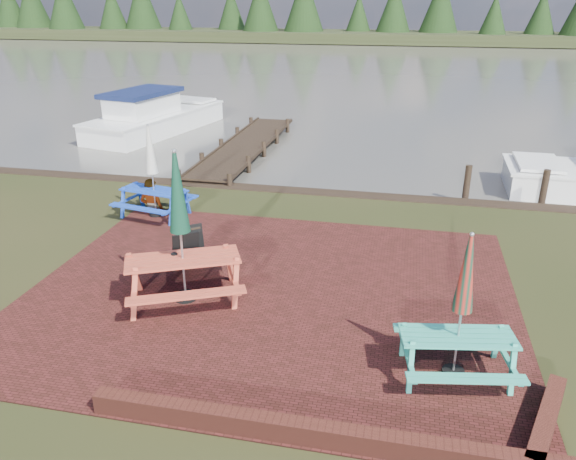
% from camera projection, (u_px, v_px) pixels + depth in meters
% --- Properties ---
extents(ground, '(120.00, 120.00, 0.00)m').
position_uv_depth(ground, '(256.00, 321.00, 9.64)').
color(ground, black).
rests_on(ground, ground).
extents(paving, '(9.00, 7.50, 0.02)m').
position_uv_depth(paving, '(270.00, 293.00, 10.54)').
color(paving, '#331410').
rests_on(paving, ground).
extents(brick_wall, '(6.21, 1.79, 0.30)m').
position_uv_depth(brick_wall, '(372.00, 432.00, 6.99)').
color(brick_wall, '#4C1E16').
rests_on(brick_wall, ground).
extents(water, '(120.00, 60.00, 0.02)m').
position_uv_depth(water, '(383.00, 69.00, 43.01)').
color(water, '#4B4740').
rests_on(water, ground).
extents(far_treeline, '(120.00, 10.00, 8.10)m').
position_uv_depth(far_treeline, '(398.00, 13.00, 67.90)').
color(far_treeline, black).
rests_on(far_treeline, ground).
extents(picnic_table_teal, '(1.85, 1.71, 2.26)m').
position_uv_depth(picnic_table_teal, '(459.00, 329.00, 7.97)').
color(picnic_table_teal, teal).
rests_on(picnic_table_teal, ground).
extents(picnic_table_red, '(2.59, 2.48, 2.80)m').
position_uv_depth(picnic_table_red, '(182.00, 251.00, 9.95)').
color(picnic_table_red, '#BC4630').
rests_on(picnic_table_red, ground).
extents(picnic_table_blue, '(1.93, 1.78, 2.32)m').
position_uv_depth(picnic_table_blue, '(153.00, 185.00, 13.95)').
color(picnic_table_blue, '#1841B6').
rests_on(picnic_table_blue, ground).
extents(chalkboard, '(0.56, 0.79, 0.87)m').
position_uv_depth(chalkboard, '(189.00, 248.00, 11.34)').
color(chalkboard, black).
rests_on(chalkboard, ground).
extents(jetty, '(1.76, 9.08, 1.00)m').
position_uv_depth(jetty, '(245.00, 146.00, 20.45)').
color(jetty, black).
rests_on(jetty, ground).
extents(boat_jetty, '(3.86, 7.36, 2.03)m').
position_uv_depth(boat_jetty, '(154.00, 118.00, 23.57)').
color(boat_jetty, white).
rests_on(boat_jetty, ground).
extents(person, '(0.63, 0.41, 1.73)m').
position_uv_depth(person, '(149.00, 179.00, 14.25)').
color(person, gray).
rests_on(person, ground).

